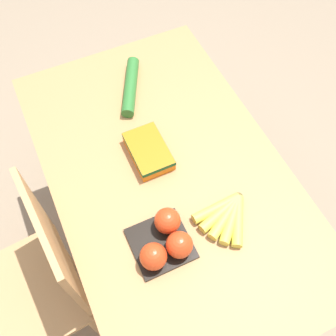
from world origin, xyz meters
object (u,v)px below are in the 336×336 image
banana_bunch (227,215)px  carrot_bag (148,151)px  tomato_pack (166,241)px  cucumber_near (131,86)px  chair (40,283)px

banana_bunch → carrot_bag: bearing=22.1°
banana_bunch → tomato_pack: bearing=91.5°
banana_bunch → cucumber_near: bearing=6.8°
tomato_pack → cucumber_near: bearing=-12.5°
chair → carrot_bag: size_ratio=4.97×
carrot_bag → cucumber_near: bearing=-10.4°
banana_bunch → tomato_pack: tomato_pack is taller
banana_bunch → cucumber_near: 0.64m
chair → carrot_bag: 0.64m
chair → carrot_bag: chair is taller
tomato_pack → cucumber_near: 0.65m
chair → tomato_pack: chair is taller
banana_bunch → carrot_bag: (0.33, 0.13, 0.01)m
carrot_bag → cucumber_near: same height
chair → banana_bunch: (-0.15, -0.66, 0.30)m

